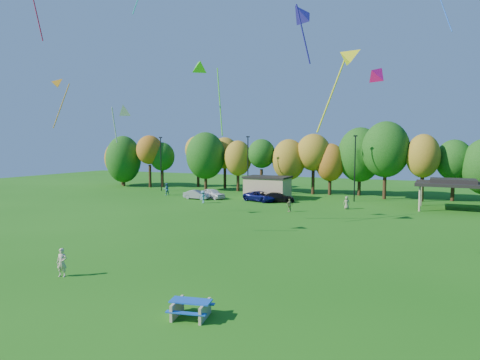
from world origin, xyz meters
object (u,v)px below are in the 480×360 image
at_px(picnic_table, 191,307).
at_px(car_a, 212,194).
at_px(kite_flyer, 62,263).
at_px(car_d, 278,197).
at_px(car_b, 197,195).
at_px(car_c, 260,196).

relative_size(picnic_table, car_a, 0.50).
relative_size(kite_flyer, car_d, 0.38).
bearing_deg(car_b, car_a, -46.08).
bearing_deg(car_a, kite_flyer, -145.41).
height_order(kite_flyer, car_b, kite_flyer).
bearing_deg(car_b, kite_flyer, -161.71).
xyz_separation_m(car_b, car_d, (11.63, 1.95, 0.01)).
distance_m(kite_flyer, car_d, 36.47).
distance_m(car_b, car_c, 9.32).
distance_m(car_a, car_c, 7.50).
relative_size(car_c, car_d, 1.12).
relative_size(kite_flyer, car_b, 0.44).
distance_m(picnic_table, car_a, 42.80).
relative_size(car_a, car_c, 0.85).
height_order(kite_flyer, car_d, kite_flyer).
height_order(car_a, car_c, car_a).
bearing_deg(picnic_table, car_d, 92.55).
bearing_deg(car_b, car_d, -80.07).
height_order(picnic_table, car_a, car_a).
distance_m(picnic_table, car_d, 39.61).
distance_m(kite_flyer, car_c, 36.22).
bearing_deg(car_d, car_a, 76.39).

